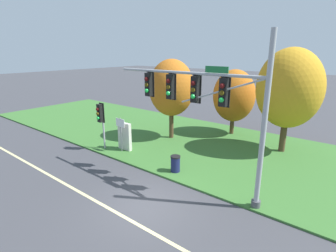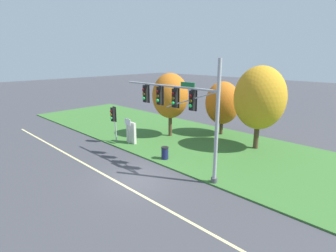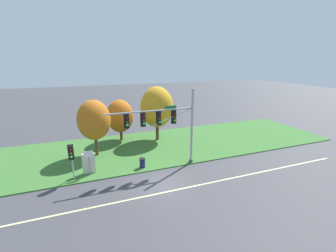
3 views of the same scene
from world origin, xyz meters
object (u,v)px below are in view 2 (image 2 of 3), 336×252
trash_bin (165,153)px  tree_left_of_mast (223,103)px  info_kiosk (131,133)px  traffic_signal_mast (182,105)px  route_sign_post (128,127)px  tree_nearest_road (170,96)px  pedestrian_signal_near_kerb (114,117)px  tree_behind_signpost (260,98)px

trash_bin → tree_left_of_mast: bearing=94.2°
info_kiosk → traffic_signal_mast: bearing=-9.7°
route_sign_post → info_kiosk: bearing=100.7°
route_sign_post → tree_nearest_road: bearing=79.1°
traffic_signal_mast → info_kiosk: size_ratio=4.35×
pedestrian_signal_near_kerb → route_sign_post: (1.35, 0.52, -0.79)m
tree_behind_signpost → route_sign_post: bearing=-141.3°
route_sign_post → info_kiosk: 0.72m
info_kiosk → tree_behind_signpost: bearing=36.9°
tree_left_of_mast → info_kiosk: size_ratio=2.73×
route_sign_post → info_kiosk: route_sign_post is taller
traffic_signal_mast → trash_bin: (-2.13, 0.59, -3.98)m
traffic_signal_mast → tree_nearest_road: bearing=139.1°
route_sign_post → tree_left_of_mast: tree_left_of_mast is taller
route_sign_post → tree_left_of_mast: (4.09, 8.31, 1.57)m
tree_nearest_road → trash_bin: bearing=-50.0°
route_sign_post → tree_nearest_road: (0.85, 4.40, 2.33)m
route_sign_post → traffic_signal_mast: bearing=-6.7°
tree_left_of_mast → tree_behind_signpost: tree_behind_signpost is taller
trash_bin → tree_behind_signpost: bearing=61.8°
tree_behind_signpost → tree_left_of_mast: bearing=161.0°
route_sign_post → tree_nearest_road: 5.05m
tree_left_of_mast → info_kiosk: bearing=-117.7°
tree_left_of_mast → route_sign_post: bearing=-116.2°
tree_nearest_road → traffic_signal_mast: bearing=-40.9°
tree_left_of_mast → tree_behind_signpost: 4.77m
pedestrian_signal_near_kerb → route_sign_post: 1.65m
tree_behind_signpost → trash_bin: tree_behind_signpost is taller
traffic_signal_mast → info_kiosk: traffic_signal_mast is taller
info_kiosk → tree_nearest_road: bearing=77.1°
pedestrian_signal_near_kerb → traffic_signal_mast: bearing=-1.9°
pedestrian_signal_near_kerb → tree_left_of_mast: tree_left_of_mast is taller
tree_behind_signpost → pedestrian_signal_near_kerb: bearing=-143.3°
pedestrian_signal_near_kerb → tree_left_of_mast: 10.40m
tree_behind_signpost → trash_bin: size_ratio=7.31×
tree_nearest_road → trash_bin: 6.92m
tree_nearest_road → info_kiosk: (-0.92, -4.02, -2.93)m
traffic_signal_mast → tree_left_of_mast: bearing=106.9°
trash_bin → tree_nearest_road: bearing=130.0°
route_sign_post → info_kiosk: size_ratio=1.22×
pedestrian_signal_near_kerb → trash_bin: (6.07, 0.31, -1.87)m
tree_nearest_road → tree_behind_signpost: tree_behind_signpost is taller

